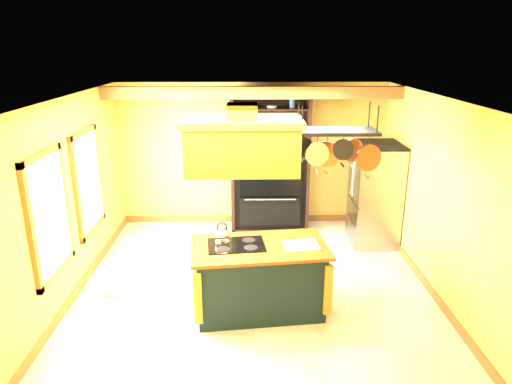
{
  "coord_description": "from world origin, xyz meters",
  "views": [
    {
      "loc": [
        -0.07,
        -5.96,
        3.35
      ],
      "look_at": [
        0.03,
        0.3,
        1.32
      ],
      "focal_mm": 32.0,
      "sensor_mm": 36.0,
      "label": 1
    }
  ],
  "objects_px": {
    "range_hood": "(242,143)",
    "hutch": "(269,179)",
    "pot_rack": "(337,142)",
    "kitchen_island": "(259,277)",
    "refrigerator": "(374,196)"
  },
  "relations": [
    {
      "from": "range_hood",
      "to": "hutch",
      "type": "relative_size",
      "value": 0.56
    },
    {
      "from": "pot_rack",
      "to": "kitchen_island",
      "type": "bearing_deg",
      "value": 179.96
    },
    {
      "from": "pot_rack",
      "to": "hutch",
      "type": "xyz_separation_m",
      "value": [
        -0.65,
        2.9,
        -1.3
      ]
    },
    {
      "from": "range_hood",
      "to": "refrigerator",
      "type": "relative_size",
      "value": 0.8
    },
    {
      "from": "range_hood",
      "to": "hutch",
      "type": "distance_m",
      "value": 3.21
    },
    {
      "from": "refrigerator",
      "to": "kitchen_island",
      "type": "bearing_deg",
      "value": -133.56
    },
    {
      "from": "hutch",
      "to": "kitchen_island",
      "type": "bearing_deg",
      "value": -95.21
    },
    {
      "from": "refrigerator",
      "to": "hutch",
      "type": "distance_m",
      "value": 1.94
    },
    {
      "from": "range_hood",
      "to": "refrigerator",
      "type": "bearing_deg",
      "value": 43.81
    },
    {
      "from": "pot_rack",
      "to": "hutch",
      "type": "bearing_deg",
      "value": 102.64
    },
    {
      "from": "pot_rack",
      "to": "refrigerator",
      "type": "bearing_deg",
      "value": 62.24
    },
    {
      "from": "kitchen_island",
      "to": "refrigerator",
      "type": "xyz_separation_m",
      "value": [
        2.05,
        2.16,
        0.37
      ]
    },
    {
      "from": "kitchen_island",
      "to": "pot_rack",
      "type": "distance_m",
      "value": 2.01
    },
    {
      "from": "range_hood",
      "to": "refrigerator",
      "type": "xyz_separation_m",
      "value": [
        2.25,
        2.16,
        -1.4
      ]
    },
    {
      "from": "kitchen_island",
      "to": "pot_rack",
      "type": "xyz_separation_m",
      "value": [
        0.92,
        -0.0,
        1.79
      ]
    }
  ]
}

